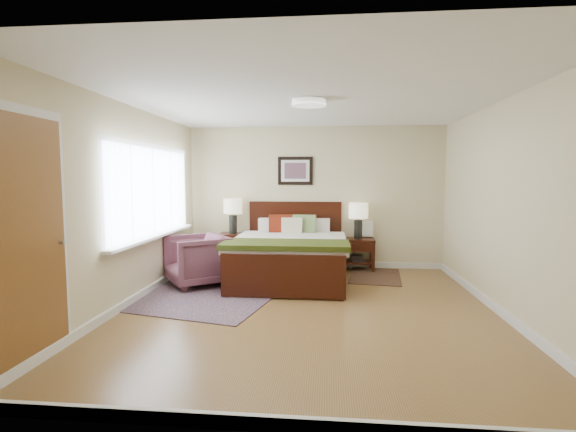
{
  "coord_description": "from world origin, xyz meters",
  "views": [
    {
      "loc": [
        0.23,
        -4.95,
        1.58
      ],
      "look_at": [
        -0.33,
        0.95,
        1.05
      ],
      "focal_mm": 26.0,
      "sensor_mm": 36.0,
      "label": 1
    }
  ],
  "objects_px": {
    "lamp_left": "(233,210)",
    "armchair": "(197,260)",
    "nightstand_left": "(233,240)",
    "nightstand_right": "(358,250)",
    "lamp_right": "(358,214)",
    "bed": "(290,246)",
    "rug_persian": "(217,289)"
  },
  "relations": [
    {
      "from": "lamp_left",
      "to": "armchair",
      "type": "distance_m",
      "value": 1.46
    },
    {
      "from": "nightstand_left",
      "to": "armchair",
      "type": "relative_size",
      "value": 0.74
    },
    {
      "from": "lamp_left",
      "to": "nightstand_right",
      "type": "bearing_deg",
      "value": -0.36
    },
    {
      "from": "nightstand_left",
      "to": "lamp_right",
      "type": "bearing_deg",
      "value": 0.55
    },
    {
      "from": "nightstand_left",
      "to": "nightstand_right",
      "type": "relative_size",
      "value": 1.1
    },
    {
      "from": "lamp_left",
      "to": "armchair",
      "type": "relative_size",
      "value": 0.74
    },
    {
      "from": "nightstand_left",
      "to": "nightstand_right",
      "type": "bearing_deg",
      "value": 0.19
    },
    {
      "from": "bed",
      "to": "lamp_left",
      "type": "relative_size",
      "value": 3.51
    },
    {
      "from": "bed",
      "to": "rug_persian",
      "type": "bearing_deg",
      "value": -146.58
    },
    {
      "from": "nightstand_left",
      "to": "lamp_left",
      "type": "distance_m",
      "value": 0.55
    },
    {
      "from": "lamp_right",
      "to": "armchair",
      "type": "relative_size",
      "value": 0.74
    },
    {
      "from": "nightstand_left",
      "to": "rug_persian",
      "type": "distance_m",
      "value": 1.54
    },
    {
      "from": "nightstand_left",
      "to": "armchair",
      "type": "distance_m",
      "value": 1.29
    },
    {
      "from": "nightstand_left",
      "to": "lamp_left",
      "type": "xyz_separation_m",
      "value": [
        0.0,
        0.02,
        0.55
      ]
    },
    {
      "from": "nightstand_right",
      "to": "lamp_right",
      "type": "distance_m",
      "value": 0.63
    },
    {
      "from": "lamp_left",
      "to": "lamp_right",
      "type": "bearing_deg",
      "value": 0.0
    },
    {
      "from": "rug_persian",
      "to": "lamp_right",
      "type": "bearing_deg",
      "value": 47.95
    },
    {
      "from": "bed",
      "to": "armchair",
      "type": "height_order",
      "value": "bed"
    },
    {
      "from": "lamp_left",
      "to": "armchair",
      "type": "bearing_deg",
      "value": -101.3
    },
    {
      "from": "lamp_right",
      "to": "rug_persian",
      "type": "xyz_separation_m",
      "value": [
        -2.11,
        -1.48,
        -0.97
      ]
    },
    {
      "from": "lamp_right",
      "to": "armchair",
      "type": "xyz_separation_m",
      "value": [
        -2.45,
        -1.28,
        -0.6
      ]
    },
    {
      "from": "nightstand_left",
      "to": "lamp_left",
      "type": "height_order",
      "value": "lamp_left"
    },
    {
      "from": "nightstand_right",
      "to": "armchair",
      "type": "xyz_separation_m",
      "value": [
        -2.45,
        -1.26,
        0.03
      ]
    },
    {
      "from": "lamp_left",
      "to": "lamp_right",
      "type": "distance_m",
      "value": 2.2
    },
    {
      "from": "nightstand_left",
      "to": "lamp_left",
      "type": "relative_size",
      "value": 1.0
    },
    {
      "from": "bed",
      "to": "armchair",
      "type": "xyz_separation_m",
      "value": [
        -1.34,
        -0.46,
        -0.16
      ]
    },
    {
      "from": "nightstand_left",
      "to": "lamp_left",
      "type": "bearing_deg",
      "value": 90.0
    },
    {
      "from": "rug_persian",
      "to": "lamp_left",
      "type": "bearing_deg",
      "value": 106.26
    },
    {
      "from": "lamp_right",
      "to": "armchair",
      "type": "distance_m",
      "value": 2.83
    },
    {
      "from": "bed",
      "to": "nightstand_right",
      "type": "relative_size",
      "value": 3.86
    },
    {
      "from": "lamp_left",
      "to": "rug_persian",
      "type": "xyz_separation_m",
      "value": [
        0.09,
        -1.48,
        -1.03
      ]
    },
    {
      "from": "lamp_left",
      "to": "lamp_right",
      "type": "height_order",
      "value": "lamp_left"
    }
  ]
}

